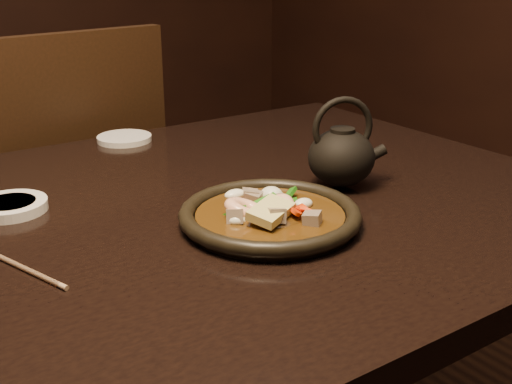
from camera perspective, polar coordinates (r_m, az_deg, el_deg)
table at (r=0.94m, az=-15.32°, el=-7.93°), size 1.60×0.90×0.75m
chair at (r=1.63m, az=-16.89°, el=-1.65°), size 0.51×0.51×0.96m
plate at (r=0.90m, az=1.25°, el=-2.15°), size 0.26×0.26×0.03m
stirfry at (r=0.90m, az=1.11°, el=-1.81°), size 0.14×0.15×0.05m
soy_dish at (r=1.02m, az=-21.05°, el=-1.19°), size 0.11×0.11×0.02m
saucer_right at (r=1.34m, az=-11.62°, el=4.69°), size 0.11×0.11×0.01m
chopsticks at (r=0.85m, az=-21.05°, el=-5.79°), size 0.08×0.21×0.01m
teapot at (r=1.04m, az=7.64°, el=3.34°), size 0.13×0.11×0.15m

